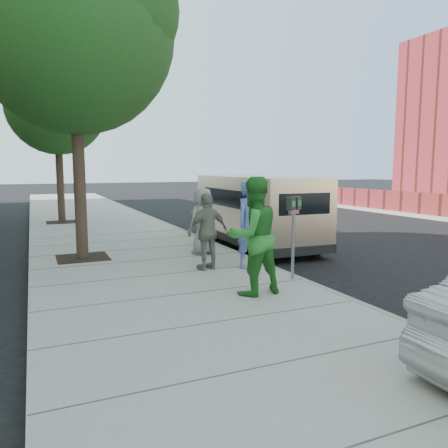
# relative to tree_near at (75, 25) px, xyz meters

# --- Properties ---
(ground) EXTENTS (120.00, 120.00, 0.00)m
(ground) POSITION_rel_tree_near_xyz_m (2.25, -2.40, -5.55)
(ground) COLOR black
(ground) RESTS_ON ground
(sidewalk) EXTENTS (5.00, 60.00, 0.15)m
(sidewalk) POSITION_rel_tree_near_xyz_m (1.25, -2.40, -5.47)
(sidewalk) COLOR gray
(sidewalk) RESTS_ON ground
(curb_face) EXTENTS (0.12, 60.00, 0.16)m
(curb_face) POSITION_rel_tree_near_xyz_m (3.69, -2.40, -5.47)
(curb_face) COLOR gray
(curb_face) RESTS_ON ground
(tree_near) EXTENTS (4.62, 4.60, 7.53)m
(tree_near) POSITION_rel_tree_near_xyz_m (0.00, 0.00, 0.00)
(tree_near) COLOR black
(tree_near) RESTS_ON sidewalk
(tree_far) EXTENTS (3.92, 3.80, 6.49)m
(tree_far) POSITION_rel_tree_near_xyz_m (-0.00, 7.60, -0.66)
(tree_far) COLOR black
(tree_far) RESTS_ON sidewalk
(parking_meter) EXTENTS (0.35, 0.23, 1.62)m
(parking_meter) POSITION_rel_tree_near_xyz_m (3.50, -3.79, -4.22)
(parking_meter) COLOR gray
(parking_meter) RESTS_ON sidewalk
(van) EXTENTS (1.99, 5.63, 2.07)m
(van) POSITION_rel_tree_near_xyz_m (4.93, 0.49, -4.45)
(van) COLOR beige
(van) RESTS_ON ground
(person_officer) EXTENTS (0.81, 0.66, 1.90)m
(person_officer) POSITION_rel_tree_near_xyz_m (3.20, -2.53, -4.45)
(person_officer) COLOR #5169AD
(person_officer) RESTS_ON sidewalk
(person_green_shirt) EXTENTS (1.04, 0.85, 2.02)m
(person_green_shirt) POSITION_rel_tree_near_xyz_m (2.33, -4.36, -4.38)
(person_green_shirt) COLOR #2B852C
(person_green_shirt) RESTS_ON sidewalk
(person_gray_shirt) EXTENTS (0.95, 0.78, 1.68)m
(person_gray_shirt) POSITION_rel_tree_near_xyz_m (2.81, -0.70, -4.56)
(person_gray_shirt) COLOR gray
(person_gray_shirt) RESTS_ON sidewalk
(person_striped_polo) EXTENTS (1.03, 0.60, 1.65)m
(person_striped_polo) POSITION_rel_tree_near_xyz_m (2.29, -2.35, -4.57)
(person_striped_polo) COLOR gray
(person_striped_polo) RESTS_ON sidewalk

